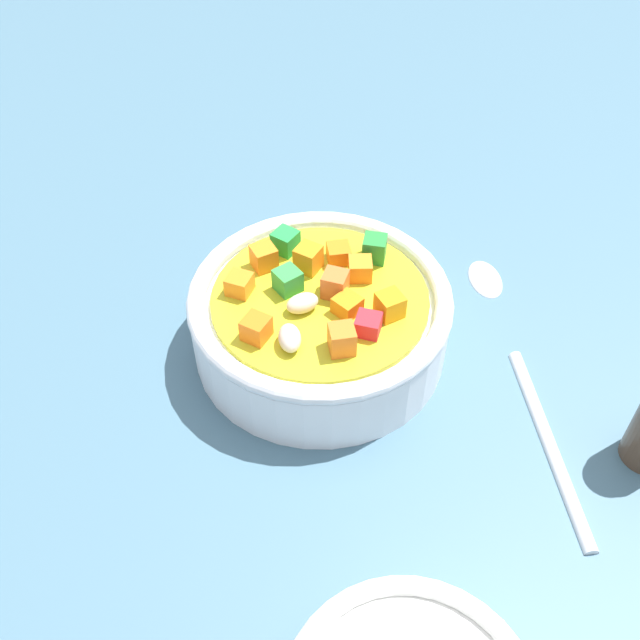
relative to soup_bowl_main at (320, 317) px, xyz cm
name	(u,v)px	position (x,y,z in cm)	size (l,w,h in cm)	color
ground_plane	(320,356)	(0.00, 0.00, -3.75)	(140.00, 140.00, 2.00)	#42667A
soup_bowl_main	(320,317)	(0.00, 0.00, 0.00)	(16.10, 16.10, 6.15)	white
spoon	(519,360)	(4.93, 11.64, -2.35)	(22.60, 5.43, 0.81)	silver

